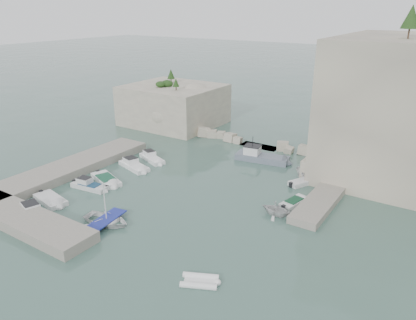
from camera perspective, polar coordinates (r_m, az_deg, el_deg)
The scene contains 22 objects.
ground at distance 45.42m, azimuth -4.19°, elevation -5.80°, with size 400.00×400.00×0.00m, color #45685D.
cliff_terrace at distance 54.84m, azimuth 18.56°, elevation -0.64°, with size 8.00×10.00×2.50m, color beige.
outcrop_west at distance 74.55m, azimuth -4.85°, elevation 7.74°, with size 16.00×14.00×7.00m, color beige.
quay_west at distance 55.84m, azimuth -18.86°, elevation -1.07°, with size 5.00×24.00×1.10m, color #9E9689.
quay_south at distance 44.70m, azimuth -24.71°, elevation -7.50°, with size 18.00×4.00×1.10m, color #9E9689.
ledge_east at distance 47.89m, azimuth 16.40°, elevation -4.65°, with size 3.00×16.00×0.80m, color #9E9689.
breakwater at distance 63.06m, azimuth 7.27°, elevation 2.55°, with size 28.00×3.00×1.40m, color beige.
motorboat_a at distance 57.44m, azimuth -7.86°, elevation -0.08°, with size 5.33×1.58×1.40m, color white, non-canonical shape.
motorboat_b at distance 55.15m, azimuth -10.35°, elevation -1.13°, with size 5.66×1.85×1.40m, color white, non-canonical shape.
motorboat_c at distance 51.70m, azimuth -14.11°, elevation -2.97°, with size 5.59×2.03×0.70m, color white, non-canonical shape.
motorboat_d at distance 50.30m, azimuth -16.27°, elevation -3.88°, with size 5.15×1.53×1.40m, color silver, non-canonical shape.
motorboat_e at distance 48.36m, azimuth -21.24°, elevation -5.53°, with size 4.94×2.02×0.70m, color silver, non-canonical shape.
motorboat_f at distance 45.72m, azimuth -23.22°, elevation -7.40°, with size 6.36×1.89×1.40m, color white, non-canonical shape.
rowboat at distance 42.22m, azimuth -14.03°, elevation -8.63°, with size 3.57×5.00×1.04m, color white.
inflatable_dinghy at distance 33.23m, azimuth -1.19°, elevation -16.88°, with size 3.17×1.54×0.44m, color white, non-canonical shape.
tender_east_a at distance 43.03m, azimuth 9.55°, elevation -7.66°, with size 2.77×3.21×1.69m, color silver.
tender_east_b at distance 45.51m, azimuth 11.98°, elevation -6.17°, with size 4.11×1.40×0.70m, color silver, non-canonical shape.
tender_east_c at distance 50.92m, azimuth 13.29°, elevation -3.27°, with size 4.36×1.41×0.70m, color silver, non-canonical shape.
tender_east_d at distance 51.95m, azimuth 14.12°, elevation -2.85°, with size 1.56×4.14×1.60m, color silver.
work_boat at distance 57.28m, azimuth 7.60°, elevation -0.12°, with size 8.10×2.39×2.20m, color slate, non-canonical shape.
rowboat_mast at distance 41.02m, azimuth -14.35°, elevation -5.44°, with size 0.10×0.10×4.20m, color white.
vegetation at distance 56.89m, azimuth 27.26°, elevation 16.26°, with size 53.48×13.88×13.40m.
Camera 1 is at (25.03, -31.98, 20.35)m, focal length 35.00 mm.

